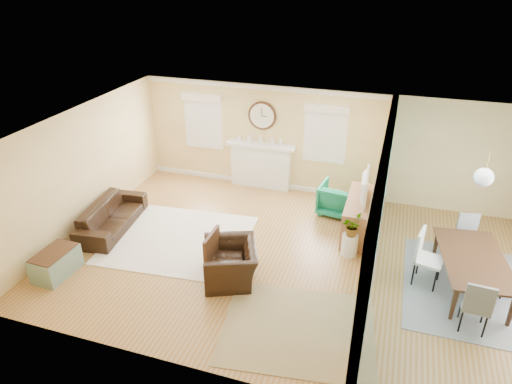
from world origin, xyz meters
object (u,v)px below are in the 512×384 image
eames_chair (230,263)px  dining_table (472,274)px  green_chair (337,199)px  sofa (112,216)px  credenza (359,216)px

eames_chair → dining_table: (4.11, 1.00, -0.01)m
green_chair → dining_table: bearing=150.8°
sofa → credenza: (5.06, 1.43, 0.11)m
eames_chair → credenza: (2.01, 2.30, 0.05)m
eames_chair → green_chair: 3.34m
eames_chair → green_chair: bearing=131.8°
eames_chair → green_chair: (1.46, 3.01, 0.02)m
sofa → credenza: bearing=-81.1°
eames_chair → credenza: 3.06m
eames_chair → dining_table: bearing=81.2°
credenza → sofa: bearing=-164.2°
dining_table → sofa: bearing=83.5°
credenza → eames_chair: bearing=-131.1°
credenza → dining_table: credenza is taller
dining_table → green_chair: bearing=45.4°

